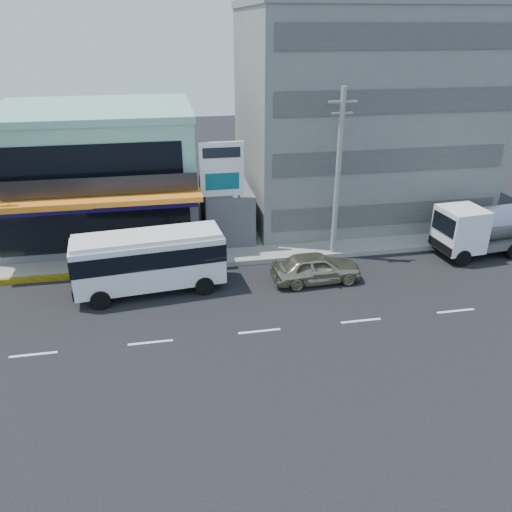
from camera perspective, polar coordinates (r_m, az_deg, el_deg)
The scene contains 12 objects.
ground at distance 23.54m, azimuth 0.39°, elevation -8.60°, with size 120.00×120.00×0.00m, color black.
sidewalk at distance 32.68m, azimuth 5.89°, elevation 1.68°, with size 70.00×5.00×0.30m, color gray.
shop_building at distance 34.66m, azimuth -17.39°, elevation 8.79°, with size 12.40×11.70×8.00m.
concrete_building at distance 37.37m, azimuth 11.64°, elevation 15.26°, with size 16.00×12.00×14.00m, color gray.
gap_structure at distance 33.42m, azimuth -3.47°, elevation 5.26°, with size 3.00×6.00×3.50m, color #4A4A4F.
satellite_dish at distance 31.90m, azimuth -3.33°, elevation 7.75°, with size 1.50×1.50×0.15m, color slate.
billboard at distance 29.75m, azimuth -3.91°, elevation 9.16°, with size 2.60×0.18×6.90m.
utility_pole_near at distance 29.43m, azimuth 9.34°, elevation 9.17°, with size 1.60×0.30×10.00m.
minibus at distance 26.62m, azimuth -12.12°, elevation -0.19°, with size 7.98×3.35×3.25m.
sedan at distance 27.66m, azimuth 6.90°, elevation -1.32°, with size 1.98×4.93×1.68m, color #B4AB89.
tanker_truck at distance 33.94m, azimuth 25.56°, elevation 2.97°, with size 8.16×3.21×3.15m.
motorcycle_rider at distance 28.21m, azimuth -9.99°, elevation -1.18°, with size 1.88×1.21×2.28m.
Camera 1 is at (-3.70, -19.24, 13.04)m, focal length 35.00 mm.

